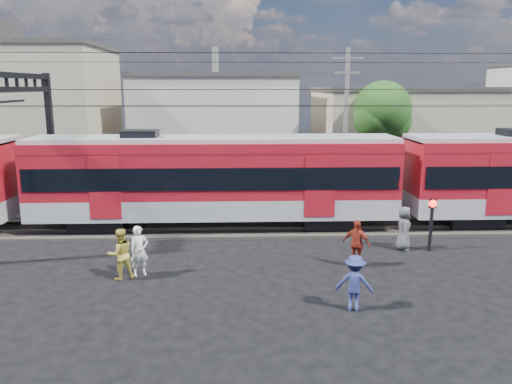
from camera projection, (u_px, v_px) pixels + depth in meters
ground at (248, 302)px, 14.90m from camera, size 120.00×120.00×0.00m
track_bed at (244, 227)px, 22.71m from camera, size 70.00×3.40×0.12m
rail_near at (244, 229)px, 21.95m from camera, size 70.00×0.12×0.12m
rail_far at (244, 220)px, 23.42m from camera, size 70.00×0.12×0.12m
commuter_train at (219, 176)px, 22.19m from camera, size 50.30×3.08×4.17m
catenary at (42, 115)px, 21.35m from camera, size 70.00×9.30×7.52m
building_west at (11, 110)px, 36.79m from camera, size 14.28×10.20×9.30m
building_midwest at (216, 120)px, 40.47m from camera, size 12.24×12.24×7.30m
building_mideast at (424, 129)px, 38.22m from camera, size 16.32×10.20×6.30m
utility_pole_mid at (346, 118)px, 28.85m from camera, size 1.80×0.24×8.50m
tree_near at (385, 113)px, 31.96m from camera, size 3.82×3.64×6.72m
pedestrian_a at (139, 251)px, 16.89m from camera, size 0.75×0.64×1.73m
pedestrian_b at (120, 254)px, 16.56m from camera, size 1.06×0.98×1.74m
pedestrian_c at (354, 283)px, 14.24m from camera, size 1.19×0.87×1.65m
pedestrian_d at (356, 244)px, 17.66m from camera, size 1.07×0.95×1.74m
pedestrian_e at (404, 228)px, 19.56m from camera, size 0.70×0.94×1.74m
crossing_signal at (432, 215)px, 19.31m from camera, size 0.30×0.30×2.10m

